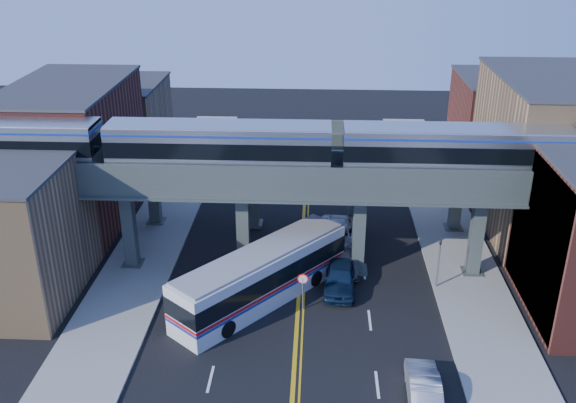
% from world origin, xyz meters
% --- Properties ---
extents(ground, '(120.00, 120.00, 0.00)m').
position_xyz_m(ground, '(0.00, 0.00, 0.00)').
color(ground, black).
rests_on(ground, ground).
extents(sidewalk_west, '(5.00, 70.00, 0.16)m').
position_xyz_m(sidewalk_west, '(-11.50, 10.00, 0.08)').
color(sidewalk_west, gray).
rests_on(sidewalk_west, ground).
extents(sidewalk_east, '(5.00, 70.00, 0.16)m').
position_xyz_m(sidewalk_east, '(11.50, 10.00, 0.08)').
color(sidewalk_east, gray).
rests_on(sidewalk_east, ground).
extents(building_west_a, '(8.00, 10.00, 9.00)m').
position_xyz_m(building_west_a, '(-18.50, 4.00, 4.50)').
color(building_west_a, '#A48055').
rests_on(building_west_a, ground).
extents(building_west_b, '(8.00, 14.00, 11.00)m').
position_xyz_m(building_west_b, '(-18.50, 16.00, 5.50)').
color(building_west_b, maroon).
rests_on(building_west_b, ground).
extents(building_west_c, '(8.00, 10.00, 8.00)m').
position_xyz_m(building_west_c, '(-18.50, 29.00, 4.00)').
color(building_west_c, '#A48055').
rests_on(building_west_c, ground).
extents(building_east_b, '(8.00, 14.00, 12.00)m').
position_xyz_m(building_east_b, '(18.50, 16.00, 6.00)').
color(building_east_b, '#A48055').
rests_on(building_east_b, ground).
extents(building_east_c, '(8.00, 10.00, 9.00)m').
position_xyz_m(building_east_c, '(18.50, 29.00, 4.50)').
color(building_east_c, maroon).
rests_on(building_east_c, ground).
extents(mural_panel, '(0.10, 9.50, 9.50)m').
position_xyz_m(mural_panel, '(14.55, 4.00, 4.75)').
color(mural_panel, teal).
rests_on(mural_panel, ground).
extents(elevated_viaduct_near, '(52.00, 3.60, 7.40)m').
position_xyz_m(elevated_viaduct_near, '(0.00, 8.00, 6.47)').
color(elevated_viaduct_near, '#3F4948').
rests_on(elevated_viaduct_near, ground).
extents(elevated_viaduct_far, '(52.00, 3.60, 7.40)m').
position_xyz_m(elevated_viaduct_far, '(0.00, 15.00, 6.47)').
color(elevated_viaduct_far, '#3F4948').
rests_on(elevated_viaduct_far, ground).
extents(transit_train, '(45.45, 2.85, 3.32)m').
position_xyz_m(transit_train, '(-5.39, 8.00, 9.20)').
color(transit_train, black).
rests_on(transit_train, elevated_viaduct_near).
extents(stop_sign, '(0.76, 0.09, 2.63)m').
position_xyz_m(stop_sign, '(0.30, 3.00, 1.76)').
color(stop_sign, slate).
rests_on(stop_sign, ground).
extents(traffic_signal, '(0.15, 0.18, 4.10)m').
position_xyz_m(traffic_signal, '(9.20, 6.00, 2.30)').
color(traffic_signal, slate).
rests_on(traffic_signal, ground).
extents(transit_bus, '(10.86, 12.06, 3.43)m').
position_xyz_m(transit_bus, '(-2.37, 3.99, 1.76)').
color(transit_bus, silver).
rests_on(transit_bus, ground).
extents(car_lane_a, '(2.42, 5.36, 1.79)m').
position_xyz_m(car_lane_a, '(2.74, 5.67, 0.89)').
color(car_lane_a, '#0F2039').
rests_on(car_lane_a, ground).
extents(car_lane_b, '(1.71, 4.59, 1.50)m').
position_xyz_m(car_lane_b, '(3.22, 8.35, 0.75)').
color(car_lane_b, '#2E2D30').
rests_on(car_lane_b, ground).
extents(car_lane_c, '(3.58, 6.70, 1.79)m').
position_xyz_m(car_lane_c, '(2.60, 11.57, 0.90)').
color(car_lane_c, silver).
rests_on(car_lane_c, ground).
extents(car_lane_d, '(2.45, 5.74, 1.65)m').
position_xyz_m(car_lane_d, '(5.00, 23.40, 0.82)').
color(car_lane_d, '#BCBBC0').
rests_on(car_lane_d, ground).
extents(car_parked_curb, '(1.77, 4.68, 1.52)m').
position_xyz_m(car_parked_curb, '(6.76, -4.95, 0.76)').
color(car_parked_curb, '#A5A5A9').
rests_on(car_parked_curb, ground).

